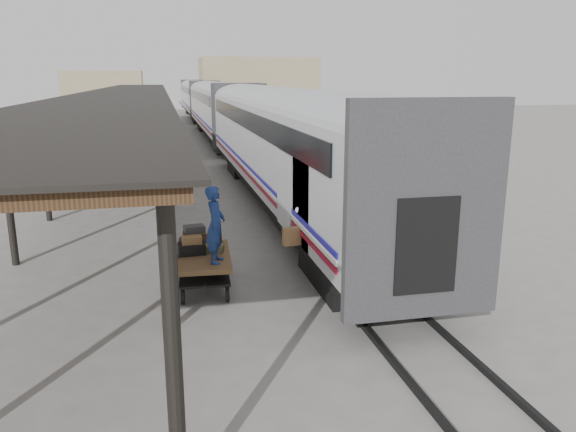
# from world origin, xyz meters

# --- Properties ---
(ground) EXTENTS (160.00, 160.00, 0.00)m
(ground) POSITION_xyz_m (0.00, 0.00, 0.00)
(ground) COLOR slate
(ground) RESTS_ON ground
(train) EXTENTS (3.45, 76.01, 4.01)m
(train) POSITION_xyz_m (3.19, 33.79, 2.69)
(train) COLOR silver
(train) RESTS_ON ground
(canopy) EXTENTS (4.90, 64.30, 4.15)m
(canopy) POSITION_xyz_m (-3.40, 24.00, 4.00)
(canopy) COLOR #422B19
(canopy) RESTS_ON ground
(rails) EXTENTS (1.54, 150.00, 0.12)m
(rails) POSITION_xyz_m (3.20, 34.00, 0.06)
(rails) COLOR black
(rails) RESTS_ON ground
(building_far) EXTENTS (18.00, 10.00, 8.00)m
(building_far) POSITION_xyz_m (14.00, 78.00, 4.00)
(building_far) COLOR tan
(building_far) RESTS_ON ground
(building_left) EXTENTS (12.00, 8.00, 6.00)m
(building_left) POSITION_xyz_m (-10.00, 82.00, 3.00)
(building_left) COLOR tan
(building_left) RESTS_ON ground
(baggage_cart) EXTENTS (1.40, 2.47, 0.86)m
(baggage_cart) POSITION_xyz_m (-0.52, 0.12, 0.65)
(baggage_cart) COLOR brown
(baggage_cart) RESTS_ON ground
(suitcase_stack) EXTENTS (1.20, 1.04, 0.59)m
(suitcase_stack) POSITION_xyz_m (-0.64, 0.49, 1.06)
(suitcase_stack) COLOR #333335
(suitcase_stack) RESTS_ON baggage_cart
(luggage_tug) EXTENTS (1.03, 1.52, 1.27)m
(luggage_tug) POSITION_xyz_m (-2.60, 15.69, 0.58)
(luggage_tug) COLOR maroon
(luggage_tug) RESTS_ON ground
(porter) EXTENTS (0.61, 0.75, 1.78)m
(porter) POSITION_xyz_m (-0.27, -0.53, 1.75)
(porter) COLOR navy
(porter) RESTS_ON baggage_cart
(pedestrian) EXTENTS (1.07, 0.73, 1.69)m
(pedestrian) POSITION_xyz_m (-2.13, 17.93, 0.84)
(pedestrian) COLOR black
(pedestrian) RESTS_ON ground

